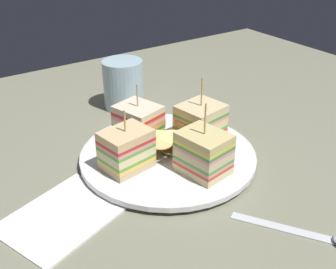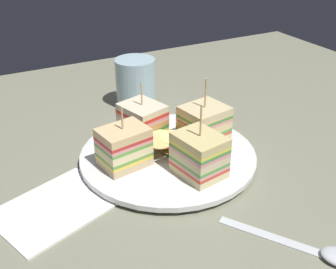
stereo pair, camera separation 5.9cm
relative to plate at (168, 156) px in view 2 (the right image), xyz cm
name	(u,v)px [view 2 (the right image)]	position (x,y,z in cm)	size (l,w,h in cm)	color
ground_plane	(168,166)	(0.00, 0.00, -1.73)	(125.11, 96.44, 1.80)	gray
plate	(168,156)	(0.00, 0.00, 0.00)	(25.57, 25.57, 1.38)	white
sandwich_wedge_0	(199,155)	(-1.08, 6.68, 3.43)	(6.16, 7.21, 10.12)	beige
sandwich_wedge_1	(204,124)	(-6.68, -1.01, 3.22)	(7.32, 6.70, 9.91)	beige
sandwich_wedge_2	(143,120)	(0.87, -6.71, 3.07)	(6.86, 7.65, 8.64)	#D8B97A
sandwich_wedge_3	(124,147)	(6.76, -0.15, 3.33)	(7.16, 5.90, 8.66)	#D0B285
chip_pile	(168,141)	(-0.39, -0.77, 1.94)	(8.48, 8.21, 2.73)	#DDB865
spoon	(322,252)	(-5.72, 24.47, -0.42)	(10.17, 14.12, 1.00)	silver
napkin	(55,207)	(17.54, 3.22, -0.58)	(14.17, 10.55, 0.50)	white
drinking_glass	(136,86)	(-4.01, -20.21, 2.99)	(7.30, 7.30, 8.85)	#A9CAD7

